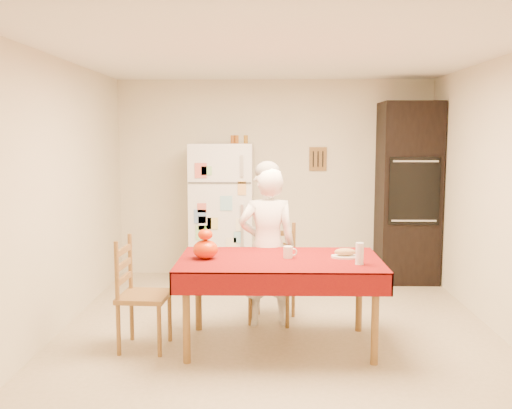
{
  "coord_description": "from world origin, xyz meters",
  "views": [
    {
      "loc": [
        -0.09,
        -5.06,
        1.79
      ],
      "look_at": [
        -0.2,
        0.2,
        1.16
      ],
      "focal_mm": 40.0,
      "sensor_mm": 36.0,
      "label": 1
    }
  ],
  "objects_px": {
    "refrigerator": "(222,213)",
    "wine_glass": "(360,254)",
    "oven_cabinet": "(408,193)",
    "coffee_mug": "(288,252)",
    "pumpkin_lower": "(205,249)",
    "chair_far": "(274,268)",
    "seated_woman": "(267,247)",
    "dining_table": "(280,267)",
    "chair_left": "(137,289)",
    "bread_plate": "(345,257)"
  },
  "relations": [
    {
      "from": "chair_left",
      "to": "wine_glass",
      "type": "bearing_deg",
      "value": -90.33
    },
    {
      "from": "coffee_mug",
      "to": "bread_plate",
      "type": "relative_size",
      "value": 0.42
    },
    {
      "from": "refrigerator",
      "to": "oven_cabinet",
      "type": "xyz_separation_m",
      "value": [
        2.28,
        0.05,
        0.25
      ]
    },
    {
      "from": "oven_cabinet",
      "to": "dining_table",
      "type": "distance_m",
      "value": 2.82
    },
    {
      "from": "chair_far",
      "to": "bread_plate",
      "type": "distance_m",
      "value": 0.94
    },
    {
      "from": "dining_table",
      "to": "bread_plate",
      "type": "height_order",
      "value": "bread_plate"
    },
    {
      "from": "refrigerator",
      "to": "coffee_mug",
      "type": "height_order",
      "value": "refrigerator"
    },
    {
      "from": "dining_table",
      "to": "pumpkin_lower",
      "type": "xyz_separation_m",
      "value": [
        -0.63,
        -0.01,
        0.15
      ]
    },
    {
      "from": "chair_far",
      "to": "wine_glass",
      "type": "relative_size",
      "value": 5.4
    },
    {
      "from": "chair_left",
      "to": "wine_glass",
      "type": "distance_m",
      "value": 1.88
    },
    {
      "from": "dining_table",
      "to": "chair_far",
      "type": "distance_m",
      "value": 0.75
    },
    {
      "from": "dining_table",
      "to": "wine_glass",
      "type": "height_order",
      "value": "wine_glass"
    },
    {
      "from": "chair_left",
      "to": "seated_woman",
      "type": "height_order",
      "value": "seated_woman"
    },
    {
      "from": "refrigerator",
      "to": "pumpkin_lower",
      "type": "relative_size",
      "value": 8.02
    },
    {
      "from": "dining_table",
      "to": "pumpkin_lower",
      "type": "distance_m",
      "value": 0.64
    },
    {
      "from": "chair_left",
      "to": "pumpkin_lower",
      "type": "height_order",
      "value": "chair_left"
    },
    {
      "from": "chair_left",
      "to": "seated_woman",
      "type": "xyz_separation_m",
      "value": [
        1.1,
        0.64,
        0.24
      ]
    },
    {
      "from": "chair_far",
      "to": "seated_woman",
      "type": "distance_m",
      "value": 0.3
    },
    {
      "from": "refrigerator",
      "to": "chair_left",
      "type": "relative_size",
      "value": 1.79
    },
    {
      "from": "refrigerator",
      "to": "seated_woman",
      "type": "bearing_deg",
      "value": -71.46
    },
    {
      "from": "chair_far",
      "to": "wine_glass",
      "type": "height_order",
      "value": "chair_far"
    },
    {
      "from": "coffee_mug",
      "to": "pumpkin_lower",
      "type": "height_order",
      "value": "pumpkin_lower"
    },
    {
      "from": "dining_table",
      "to": "oven_cabinet",
      "type": "bearing_deg",
      "value": 54.49
    },
    {
      "from": "chair_left",
      "to": "chair_far",
      "type": "bearing_deg",
      "value": -51.95
    },
    {
      "from": "oven_cabinet",
      "to": "chair_left",
      "type": "height_order",
      "value": "oven_cabinet"
    },
    {
      "from": "oven_cabinet",
      "to": "dining_table",
      "type": "bearing_deg",
      "value": -125.51
    },
    {
      "from": "refrigerator",
      "to": "wine_glass",
      "type": "xyz_separation_m",
      "value": [
        1.3,
        -2.42,
        -0.0
      ]
    },
    {
      "from": "pumpkin_lower",
      "to": "oven_cabinet",
      "type": "bearing_deg",
      "value": 45.41
    },
    {
      "from": "seated_woman",
      "to": "pumpkin_lower",
      "type": "bearing_deg",
      "value": 41.55
    },
    {
      "from": "refrigerator",
      "to": "coffee_mug",
      "type": "distance_m",
      "value": 2.31
    },
    {
      "from": "coffee_mug",
      "to": "wine_glass",
      "type": "xyz_separation_m",
      "value": [
        0.57,
        -0.23,
        0.04
      ]
    },
    {
      "from": "oven_cabinet",
      "to": "chair_far",
      "type": "relative_size",
      "value": 2.32
    },
    {
      "from": "coffee_mug",
      "to": "pumpkin_lower",
      "type": "distance_m",
      "value": 0.7
    },
    {
      "from": "bread_plate",
      "to": "dining_table",
      "type": "bearing_deg",
      "value": -174.83
    },
    {
      "from": "chair_left",
      "to": "seated_woman",
      "type": "distance_m",
      "value": 1.29
    },
    {
      "from": "seated_woman",
      "to": "bread_plate",
      "type": "height_order",
      "value": "seated_woman"
    },
    {
      "from": "oven_cabinet",
      "to": "coffee_mug",
      "type": "bearing_deg",
      "value": -124.64
    },
    {
      "from": "dining_table",
      "to": "bread_plate",
      "type": "xyz_separation_m",
      "value": [
        0.56,
        0.05,
        0.08
      ]
    },
    {
      "from": "pumpkin_lower",
      "to": "dining_table",
      "type": "bearing_deg",
      "value": 0.74
    },
    {
      "from": "oven_cabinet",
      "to": "wine_glass",
      "type": "bearing_deg",
      "value": -111.64
    },
    {
      "from": "wine_glass",
      "to": "chair_left",
      "type": "bearing_deg",
      "value": 175.99
    },
    {
      "from": "chair_far",
      "to": "bread_plate",
      "type": "xyz_separation_m",
      "value": [
        0.6,
        -0.67,
        0.26
      ]
    },
    {
      "from": "seated_woman",
      "to": "dining_table",
      "type": "bearing_deg",
      "value": 94.44
    },
    {
      "from": "seated_woman",
      "to": "refrigerator",
      "type": "bearing_deg",
      "value": -77.51
    },
    {
      "from": "chair_far",
      "to": "seated_woman",
      "type": "relative_size",
      "value": 0.63
    },
    {
      "from": "chair_far",
      "to": "wine_glass",
      "type": "xyz_separation_m",
      "value": [
        0.68,
        -0.92,
        0.34
      ]
    },
    {
      "from": "chair_left",
      "to": "pumpkin_lower",
      "type": "bearing_deg",
      "value": -79.98
    },
    {
      "from": "chair_far",
      "to": "bread_plate",
      "type": "height_order",
      "value": "chair_far"
    },
    {
      "from": "chair_far",
      "to": "pumpkin_lower",
      "type": "xyz_separation_m",
      "value": [
        -0.58,
        -0.73,
        0.33
      ]
    },
    {
      "from": "oven_cabinet",
      "to": "chair_left",
      "type": "xyz_separation_m",
      "value": [
        -2.82,
        -2.34,
        -0.59
      ]
    }
  ]
}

